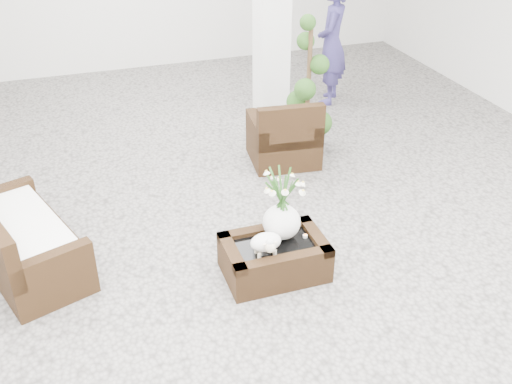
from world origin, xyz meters
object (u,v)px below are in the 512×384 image
object	(u,v)px
armchair	(284,129)
topiary	(308,86)
loveseat	(23,231)
coffee_table	(274,259)

from	to	relation	value
armchair	topiary	bearing A→B (deg)	-147.41
loveseat	topiary	size ratio (longest dim) A/B	0.87
topiary	loveseat	bearing A→B (deg)	-157.13
armchair	topiary	distance (m)	0.60
armchair	topiary	world-z (taller)	topiary
coffee_table	loveseat	world-z (taller)	loveseat
coffee_table	armchair	size ratio (longest dim) A/B	1.09
coffee_table	loveseat	xyz separation A→B (m)	(-2.09, 0.81, 0.23)
armchair	loveseat	world-z (taller)	armchair
armchair	loveseat	distance (m)	3.20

